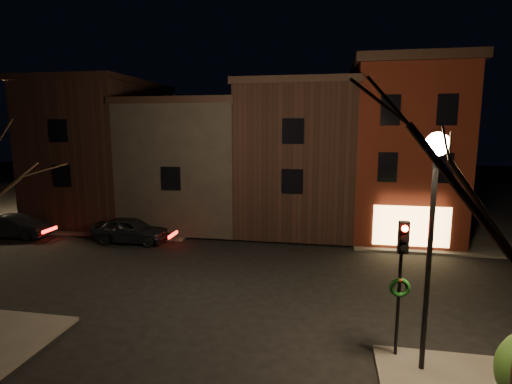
# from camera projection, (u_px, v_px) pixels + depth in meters

# --- Properties ---
(ground) EXTENTS (120.00, 120.00, 0.00)m
(ground) POSITION_uv_depth(u_px,v_px,m) (247.00, 278.00, 18.02)
(ground) COLOR black
(ground) RESTS_ON ground
(sidewalk_far_left) EXTENTS (30.00, 30.00, 0.12)m
(sidewalk_far_left) POSITION_uv_depth(u_px,v_px,m) (96.00, 193.00, 41.01)
(sidewalk_far_left) COLOR #2D2B28
(sidewalk_far_left) RESTS_ON ground
(corner_building) EXTENTS (6.50, 8.50, 10.50)m
(corner_building) POSITION_uv_depth(u_px,v_px,m) (402.00, 149.00, 24.92)
(corner_building) COLOR #4A160D
(corner_building) RESTS_ON ground
(row_building_a) EXTENTS (7.30, 10.30, 9.40)m
(row_building_a) POSITION_uv_depth(u_px,v_px,m) (299.00, 155.00, 27.17)
(row_building_a) COLOR black
(row_building_a) RESTS_ON ground
(row_building_b) EXTENTS (7.80, 10.30, 8.40)m
(row_building_b) POSITION_uv_depth(u_px,v_px,m) (198.00, 161.00, 28.55)
(row_building_b) COLOR black
(row_building_b) RESTS_ON ground
(row_building_c) EXTENTS (7.30, 10.30, 9.90)m
(row_building_c) POSITION_uv_depth(u_px,v_px,m) (105.00, 150.00, 29.73)
(row_building_c) COLOR black
(row_building_c) RESTS_ON ground
(street_lamp_near) EXTENTS (0.60, 0.60, 6.48)m
(street_lamp_near) POSITION_uv_depth(u_px,v_px,m) (434.00, 188.00, 10.26)
(street_lamp_near) COLOR black
(street_lamp_near) RESTS_ON sidewalk_near_right
(traffic_signal) EXTENTS (0.58, 0.38, 4.05)m
(traffic_signal) POSITION_uv_depth(u_px,v_px,m) (401.00, 268.00, 11.22)
(traffic_signal) COLOR black
(traffic_signal) RESTS_ON sidewalk_near_right
(parked_car_a) EXTENTS (4.48, 1.87, 1.52)m
(parked_car_a) POSITION_uv_depth(u_px,v_px,m) (130.00, 230.00, 23.48)
(parked_car_a) COLOR black
(parked_car_a) RESTS_ON ground
(parked_car_b) EXTENTS (4.35, 1.78, 1.40)m
(parked_car_b) POSITION_uv_depth(u_px,v_px,m) (14.00, 226.00, 24.53)
(parked_car_b) COLOR black
(parked_car_b) RESTS_ON ground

